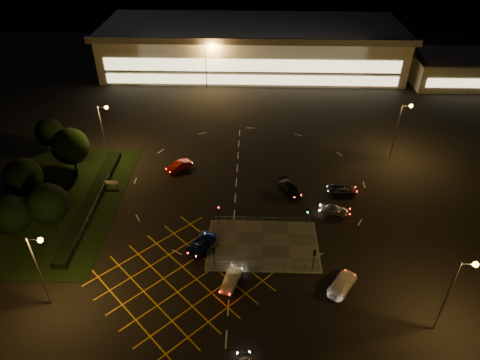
{
  "coord_description": "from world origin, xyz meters",
  "views": [
    {
      "loc": [
        0.25,
        -42.59,
        39.24
      ],
      "look_at": [
        -1.35,
        9.86,
        2.0
      ],
      "focal_mm": 32.0,
      "sensor_mm": 36.0,
      "label": 1
    }
  ],
  "objects_px": {
    "signal_sw": "(214,253)",
    "car_left_blue": "(201,244)",
    "signal_ne": "(308,213)",
    "car_east_grey": "(342,189)",
    "signal_nw": "(219,211)",
    "car_far_dkgrey": "(290,189)",
    "signal_se": "(314,256)",
    "car_right_silver": "(335,210)",
    "car_circ_red": "(179,166)",
    "car_approach_white": "(342,284)",
    "car_queue_white": "(231,280)"
  },
  "relations": [
    {
      "from": "signal_sw",
      "to": "car_approach_white",
      "type": "distance_m",
      "value": 15.47
    },
    {
      "from": "car_right_silver",
      "to": "car_far_dkgrey",
      "type": "bearing_deg",
      "value": 62.71
    },
    {
      "from": "car_queue_white",
      "to": "car_left_blue",
      "type": "bearing_deg",
      "value": 142.9
    },
    {
      "from": "car_left_blue",
      "to": "car_far_dkgrey",
      "type": "xyz_separation_m",
      "value": [
        12.3,
        12.37,
        0.03
      ]
    },
    {
      "from": "signal_ne",
      "to": "car_right_silver",
      "type": "relative_size",
      "value": 0.84
    },
    {
      "from": "car_right_silver",
      "to": "car_left_blue",
      "type": "bearing_deg",
      "value": 123.56
    },
    {
      "from": "signal_sw",
      "to": "car_circ_red",
      "type": "bearing_deg",
      "value": -70.68
    },
    {
      "from": "signal_se",
      "to": "signal_nw",
      "type": "bearing_deg",
      "value": -33.65
    },
    {
      "from": "signal_sw",
      "to": "car_queue_white",
      "type": "xyz_separation_m",
      "value": [
        2.14,
        -2.56,
        -1.71
      ]
    },
    {
      "from": "car_east_grey",
      "to": "car_right_silver",
      "type": "bearing_deg",
      "value": 159.69
    },
    {
      "from": "signal_ne",
      "to": "car_left_blue",
      "type": "xyz_separation_m",
      "value": [
        -14.02,
        -4.71,
        -1.7
      ]
    },
    {
      "from": "signal_nw",
      "to": "signal_ne",
      "type": "relative_size",
      "value": 1.0
    },
    {
      "from": "car_queue_white",
      "to": "car_circ_red",
      "type": "distance_m",
      "value": 25.78
    },
    {
      "from": "signal_nw",
      "to": "car_circ_red",
      "type": "height_order",
      "value": "signal_nw"
    },
    {
      "from": "signal_nw",
      "to": "car_queue_white",
      "type": "distance_m",
      "value": 10.9
    },
    {
      "from": "signal_nw",
      "to": "car_far_dkgrey",
      "type": "relative_size",
      "value": 0.65
    },
    {
      "from": "signal_nw",
      "to": "car_circ_red",
      "type": "bearing_deg",
      "value": 119.25
    },
    {
      "from": "car_queue_white",
      "to": "signal_sw",
      "type": "bearing_deg",
      "value": 147.28
    },
    {
      "from": "signal_sw",
      "to": "car_right_silver",
      "type": "height_order",
      "value": "signal_sw"
    },
    {
      "from": "car_far_dkgrey",
      "to": "car_east_grey",
      "type": "xyz_separation_m",
      "value": [
        7.88,
        0.2,
        -0.09
      ]
    },
    {
      "from": "signal_sw",
      "to": "signal_ne",
      "type": "xyz_separation_m",
      "value": [
        12.0,
        7.99,
        0.0
      ]
    },
    {
      "from": "car_left_blue",
      "to": "car_far_dkgrey",
      "type": "bearing_deg",
      "value": 70.88
    },
    {
      "from": "car_queue_white",
      "to": "car_approach_white",
      "type": "relative_size",
      "value": 0.79
    },
    {
      "from": "car_east_grey",
      "to": "car_queue_white",
      "type": "bearing_deg",
      "value": 139.18
    },
    {
      "from": "signal_sw",
      "to": "signal_se",
      "type": "distance_m",
      "value": 12.0
    },
    {
      "from": "car_right_silver",
      "to": "car_circ_red",
      "type": "distance_m",
      "value": 25.99
    },
    {
      "from": "signal_ne",
      "to": "car_circ_red",
      "type": "relative_size",
      "value": 0.73
    },
    {
      "from": "car_left_blue",
      "to": "car_approach_white",
      "type": "bearing_deg",
      "value": 6.3
    },
    {
      "from": "signal_nw",
      "to": "car_left_blue",
      "type": "distance_m",
      "value": 5.4
    },
    {
      "from": "signal_se",
      "to": "car_east_grey",
      "type": "distance_m",
      "value": 17.09
    },
    {
      "from": "signal_ne",
      "to": "car_approach_white",
      "type": "xyz_separation_m",
      "value": [
        3.13,
        -10.77,
        -1.63
      ]
    },
    {
      "from": "signal_se",
      "to": "car_far_dkgrey",
      "type": "bearing_deg",
      "value": -83.73
    },
    {
      "from": "signal_sw",
      "to": "car_circ_red",
      "type": "relative_size",
      "value": 0.73
    },
    {
      "from": "car_far_dkgrey",
      "to": "car_right_silver",
      "type": "bearing_deg",
      "value": -66.77
    },
    {
      "from": "signal_ne",
      "to": "car_circ_red",
      "type": "xyz_separation_m",
      "value": [
        -19.49,
        13.37,
        -1.66
      ]
    },
    {
      "from": "signal_ne",
      "to": "car_right_silver",
      "type": "bearing_deg",
      "value": 33.93
    },
    {
      "from": "signal_ne",
      "to": "car_right_silver",
      "type": "xyz_separation_m",
      "value": [
        4.3,
        2.89,
        -1.73
      ]
    },
    {
      "from": "car_far_dkgrey",
      "to": "car_east_grey",
      "type": "bearing_deg",
      "value": -27.01
    },
    {
      "from": "signal_sw",
      "to": "signal_se",
      "type": "bearing_deg",
      "value": -180.0
    },
    {
      "from": "signal_ne",
      "to": "car_far_dkgrey",
      "type": "relative_size",
      "value": 0.65
    },
    {
      "from": "signal_sw",
      "to": "car_left_blue",
      "type": "bearing_deg",
      "value": -58.3
    },
    {
      "from": "car_approach_white",
      "to": "signal_ne",
      "type": "bearing_deg",
      "value": -39.31
    },
    {
      "from": "signal_se",
      "to": "car_approach_white",
      "type": "bearing_deg",
      "value": 138.4
    },
    {
      "from": "signal_sw",
      "to": "car_approach_white",
      "type": "height_order",
      "value": "signal_sw"
    },
    {
      "from": "car_queue_white",
      "to": "car_approach_white",
      "type": "xyz_separation_m",
      "value": [
        12.99,
        -0.22,
        0.07
      ]
    },
    {
      "from": "signal_sw",
      "to": "car_far_dkgrey",
      "type": "relative_size",
      "value": 0.65
    },
    {
      "from": "car_left_blue",
      "to": "car_queue_white",
      "type": "bearing_deg",
      "value": -28.76
    },
    {
      "from": "signal_ne",
      "to": "car_east_grey",
      "type": "height_order",
      "value": "signal_ne"
    },
    {
      "from": "car_queue_white",
      "to": "car_east_grey",
      "type": "xyz_separation_m",
      "value": [
        16.02,
        18.4,
        -0.05
      ]
    },
    {
      "from": "signal_ne",
      "to": "car_queue_white",
      "type": "distance_m",
      "value": 14.54
    }
  ]
}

